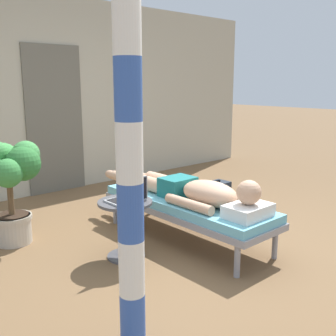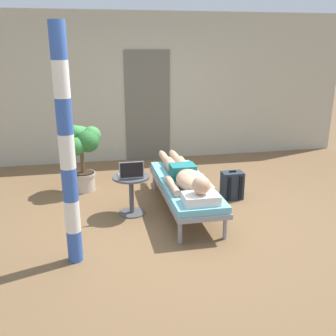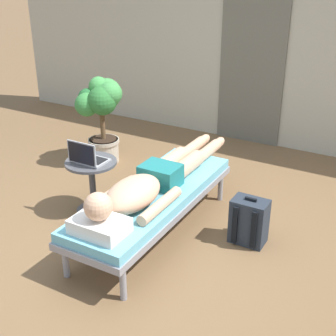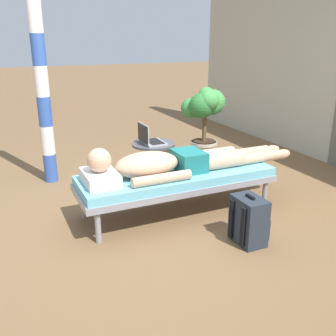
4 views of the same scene
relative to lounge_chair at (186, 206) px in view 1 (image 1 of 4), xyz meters
name	(u,v)px [view 1 (image 1 of 4)]	position (x,y,z in m)	size (l,w,h in m)	color
ground_plane	(193,246)	(-0.09, -0.18, -0.35)	(40.00, 40.00, 0.00)	brown
house_wall_back	(56,96)	(0.00, 2.64, 1.00)	(7.60, 0.20, 2.70)	#B2AD99
house_door_panel	(55,120)	(-0.09, 2.53, 0.67)	(0.84, 0.03, 2.04)	#625F54
lounge_chair	(186,206)	(0.00, 0.00, 0.00)	(0.63, 1.91, 0.42)	gray
person_reclining	(191,190)	(0.00, -0.06, 0.17)	(0.53, 2.17, 0.32)	white
side_table	(125,219)	(-0.70, 0.05, 0.01)	(0.48, 0.48, 0.52)	#4C4C51
laptop	(128,196)	(-0.70, 0.00, 0.24)	(0.31, 0.24, 0.23)	#A5A8AD
backpack	(216,199)	(0.77, 0.29, -0.15)	(0.30, 0.26, 0.42)	#262D38
potted_plant	(11,176)	(-1.30, 1.04, 0.32)	(0.56, 0.60, 1.00)	#BFB29E
porch_post	(129,152)	(-1.40, -0.98, 0.82)	(0.15, 0.15, 2.34)	#3359B2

